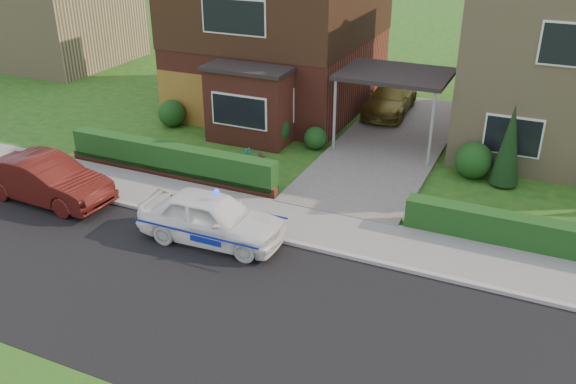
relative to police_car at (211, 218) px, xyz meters
The scene contains 23 objects.
ground 3.50m from the police_car, 44.39° to the right, with size 120.00×120.00×0.00m, color #155015.
road 3.50m from the police_car, 44.39° to the right, with size 60.00×6.00×0.02m, color black.
kerb 2.61m from the police_car, 14.85° to the left, with size 60.00×0.16×0.12m, color #9E9993.
sidewalk 3.05m from the police_car, 34.74° to the left, with size 60.00×2.00×0.10m, color slate.
driveway 8.96m from the police_car, 74.09° to the left, with size 3.80×12.00×0.12m, color #666059.
house_left 12.38m from the police_car, 106.15° to the left, with size 7.50×9.53×7.25m.
carport_link 9.12m from the police_car, 74.01° to the left, with size 3.80×3.00×2.77m.
garage_door 9.53m from the police_car, 127.48° to the left, with size 2.20×0.10×2.10m, color brown.
dwarf_wall 4.46m from the police_car, 139.11° to the left, with size 7.70×0.25×0.36m, color brown.
hedge_left 4.58m from the police_car, 137.67° to the left, with size 7.50×0.55×0.90m, color #123A15.
hedge_right 8.79m from the police_car, 19.67° to the left, with size 7.50×0.55×0.80m, color #123A15.
shrub_left_far 9.33m from the police_car, 130.43° to the left, with size 1.08×1.08×1.08m, color #123A15.
shrub_left_mid 7.07m from the police_car, 102.65° to the left, with size 1.32×1.32×1.32m, color #123A15.
shrub_left_near 7.20m from the police_car, 89.59° to the left, with size 0.84×0.84×0.84m, color #123A15.
shrub_right_near 9.00m from the police_car, 51.09° to the left, with size 1.20×1.20×1.20m, color #123A15.
conifer_a 9.53m from the police_car, 45.63° to the left, with size 0.90×0.90×2.60m, color black.
neighbour_left 22.29m from the police_car, 142.22° to the left, with size 6.50×7.00×5.20m, color tan.
police_car is the anchor object (origin of this frame).
driveway_car 12.15m from the police_car, 83.14° to the left, with size 1.67×4.12×1.20m, color olive.
street_car 5.67m from the police_car, behind, with size 4.19×1.46×1.38m, color #4A130F.
potted_plant_a 4.96m from the police_car, 106.97° to the left, with size 0.35×0.24×0.67m, color gray.
potted_plant_b 6.17m from the police_car, 144.23° to the left, with size 0.44×0.35×0.79m, color gray.
potted_plant_c 4.49m from the police_car, 99.62° to the left, with size 0.39×0.39×0.70m, color gray.
Camera 1 is at (5.18, -9.61, 8.31)m, focal length 38.00 mm.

